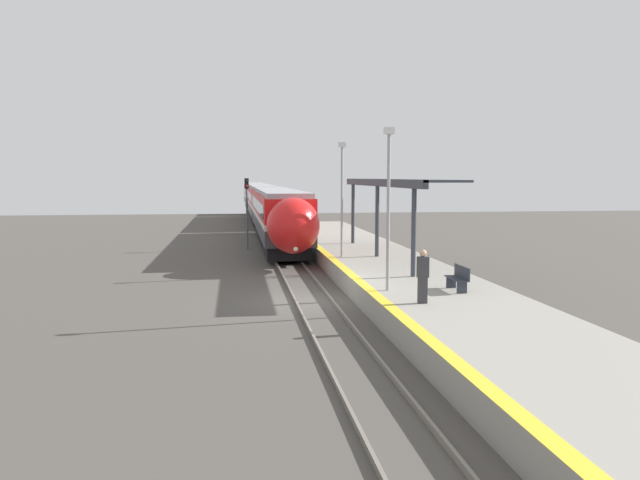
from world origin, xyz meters
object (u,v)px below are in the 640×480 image
Objects in this scene: lamppost_mid at (342,192)px; train at (263,202)px; platform_bench at (459,278)px; person_waiting at (423,275)px; railway_signal at (247,206)px; lamppost_near at (388,199)px.

train is at bearing 93.85° from lamppost_mid.
platform_bench is 2.84m from person_waiting.
railway_signal is (-5.12, 23.37, 1.15)m from person_waiting.
person_waiting is 0.30× the size of lamppost_near.
train is 14.75× the size of railway_signal.
lamppost_near reaches higher than platform_bench.
platform_bench is (4.88, -45.13, -0.97)m from train.
railway_signal reaches higher than platform_bench.
platform_bench is 22.57m from railway_signal.
platform_bench is 3.80m from lamppost_near.
lamppost_mid is at bearing 104.15° from platform_bench.
train is at bearing 93.55° from person_waiting.
lamppost_mid is (-0.56, 11.98, 2.38)m from person_waiting.
person_waiting is 3.41m from lamppost_near.
lamppost_mid is at bearing 90.00° from lamppost_near.
train is 40.93× the size of person_waiting.
platform_bench is at bearing -71.68° from railway_signal.
lamppost_near reaches higher than train.
lamppost_near is (4.56, -20.99, 1.23)m from railway_signal.
lamppost_mid is (4.56, -11.39, 1.23)m from railway_signal.
railway_signal reaches higher than person_waiting.
railway_signal is at bearing 108.32° from platform_bench.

